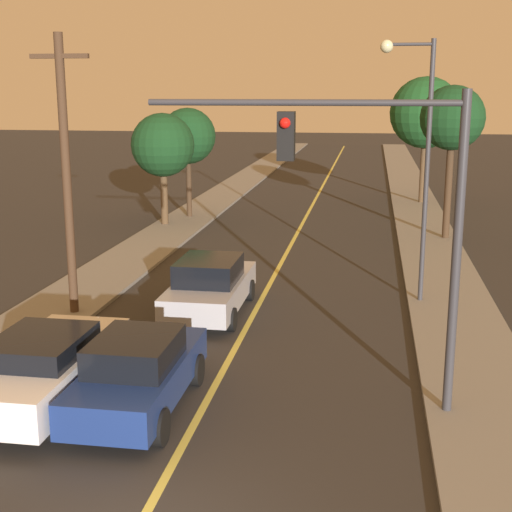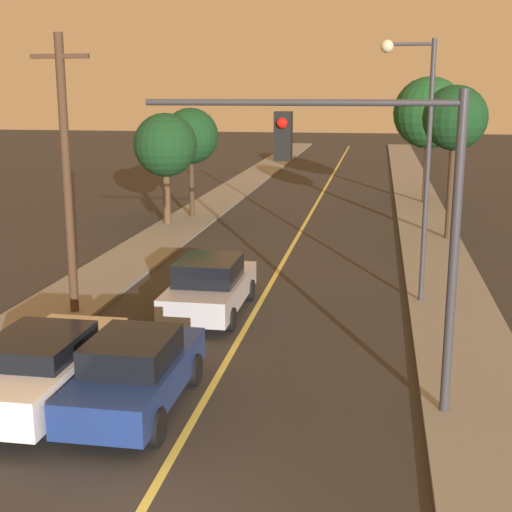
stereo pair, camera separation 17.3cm
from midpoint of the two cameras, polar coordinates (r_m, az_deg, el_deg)
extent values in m
cube|color=#2D2B28|center=(44.85, 5.50, 5.13)|extent=(8.72, 80.00, 0.01)
cube|color=#D1C14C|center=(44.84, 5.50, 5.14)|extent=(0.16, 76.00, 0.00)
cube|color=gray|center=(45.59, -1.57, 5.39)|extent=(2.50, 80.00, 0.12)
cube|color=gray|center=(44.78, 12.70, 4.93)|extent=(2.50, 80.00, 0.12)
cube|color=navy|center=(14.39, -9.21, -9.53)|extent=(1.72, 4.35, 0.67)
cube|color=black|center=(14.02, -9.53, -7.48)|extent=(1.51, 1.96, 0.56)
cylinder|color=black|center=(15.96, -10.40, -8.57)|extent=(0.22, 0.68, 0.68)
cylinder|color=black|center=(15.49, -4.64, -9.06)|extent=(0.22, 0.68, 0.68)
cylinder|color=black|center=(13.67, -14.33, -12.60)|extent=(0.22, 0.68, 0.68)
cylinder|color=black|center=(13.13, -7.62, -13.40)|extent=(0.22, 0.68, 0.68)
cube|color=#A5A8B2|center=(20.18, -3.41, -2.79)|extent=(1.84, 4.63, 0.68)
cube|color=black|center=(19.84, -3.56, -1.11)|extent=(1.62, 2.08, 0.63)
cylinder|color=black|center=(21.82, -4.78, -2.52)|extent=(0.22, 0.64, 0.64)
cylinder|color=black|center=(21.46, -0.26, -2.74)|extent=(0.22, 0.64, 0.64)
cylinder|color=black|center=(19.17, -6.92, -4.79)|extent=(0.22, 0.64, 0.64)
cylinder|color=black|center=(18.76, -1.78, -5.10)|extent=(0.22, 0.64, 0.64)
cube|color=white|center=(15.05, -16.26, -8.64)|extent=(1.89, 4.67, 0.74)
cube|color=black|center=(14.70, -16.72, -6.82)|extent=(1.66, 2.10, 0.41)
cylinder|color=black|center=(16.77, -16.81, -7.75)|extent=(0.22, 0.73, 0.73)
cylinder|color=black|center=(16.07, -11.02, -8.34)|extent=(0.22, 0.73, 0.73)
cylinder|color=black|center=(13.64, -15.37, -12.61)|extent=(0.22, 0.73, 0.73)
cylinder|color=#333338|center=(13.67, 15.88, -0.13)|extent=(0.18, 0.18, 6.09)
cylinder|color=#333338|center=(13.32, 3.86, 12.15)|extent=(5.81, 0.12, 0.12)
cube|color=black|center=(13.38, 2.56, 9.55)|extent=(0.32, 0.28, 0.90)
sphere|color=red|center=(13.19, 2.47, 10.58)|extent=(0.20, 0.20, 0.20)
cylinder|color=#333338|center=(20.99, 13.77, 6.35)|extent=(0.14, 0.14, 7.45)
cylinder|color=#333338|center=(20.86, 12.51, 16.22)|extent=(1.27, 0.09, 0.09)
sphere|color=beige|center=(20.84, 10.69, 16.16)|extent=(0.36, 0.36, 0.36)
cylinder|color=#422D1E|center=(19.97, -14.66, 6.09)|extent=(0.24, 0.24, 7.53)
cube|color=#422D1E|center=(19.85, -15.20, 15.18)|extent=(1.60, 0.12, 0.12)
cylinder|color=#4C3823|center=(33.30, -7.00, 4.82)|extent=(0.33, 0.33, 2.63)
sphere|color=#143819|center=(33.05, -7.12, 8.81)|extent=(2.88, 2.88, 2.88)
cylinder|color=#3D2B1C|center=(35.19, -5.03, 5.60)|extent=(0.26, 0.26, 2.98)
sphere|color=#143819|center=(34.96, -5.11, 9.55)|extent=(2.68, 2.68, 2.68)
cylinder|color=#3D2B1C|center=(30.78, 15.46, 5.11)|extent=(0.29, 0.29, 4.05)
sphere|color=#143819|center=(30.53, 15.80, 10.59)|extent=(2.63, 2.63, 2.63)
cylinder|color=#4C3823|center=(40.58, 13.57, 6.68)|extent=(0.29, 0.29, 3.54)
sphere|color=#19471E|center=(40.37, 13.81, 11.08)|extent=(3.85, 3.85, 3.85)
camera|label=1|loc=(0.09, -89.75, 0.06)|focal=50.00mm
camera|label=2|loc=(0.09, 90.25, -0.06)|focal=50.00mm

